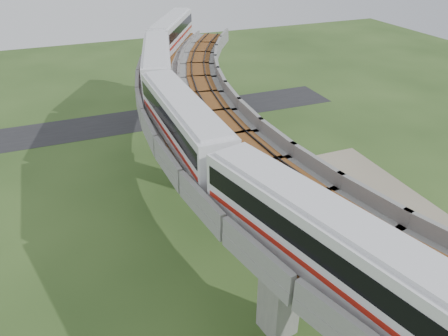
% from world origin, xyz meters
% --- Properties ---
extents(ground, '(160.00, 160.00, 0.00)m').
position_xyz_m(ground, '(0.00, 0.00, 0.00)').
color(ground, '#2C471C').
rests_on(ground, ground).
extents(dirt_lot, '(18.00, 26.00, 0.04)m').
position_xyz_m(dirt_lot, '(14.00, -2.00, 0.02)').
color(dirt_lot, gray).
rests_on(dirt_lot, ground).
extents(asphalt_road, '(60.00, 8.00, 0.03)m').
position_xyz_m(asphalt_road, '(0.00, 30.00, 0.01)').
color(asphalt_road, '#232326').
rests_on(asphalt_road, ground).
extents(viaduct, '(19.58, 73.98, 11.40)m').
position_xyz_m(viaduct, '(3.84, 0.00, 9.05)').
color(viaduct, '#99968E').
rests_on(viaduct, ground).
extents(metro_train, '(13.79, 60.94, 3.64)m').
position_xyz_m(metro_train, '(0.71, 6.60, 12.31)').
color(metro_train, silver).
rests_on(metro_train, ground).
extents(fence, '(3.87, 38.73, 1.50)m').
position_xyz_m(fence, '(9.75, 0.00, 0.75)').
color(fence, '#2D382D').
rests_on(fence, ground).
extents(tree_0, '(1.88, 1.88, 3.08)m').
position_xyz_m(tree_0, '(10.67, 21.73, 2.27)').
color(tree_0, '#382314').
rests_on(tree_0, ground).
extents(tree_1, '(2.60, 2.60, 3.08)m').
position_xyz_m(tree_1, '(9.06, 17.08, 1.97)').
color(tree_1, '#382314').
rests_on(tree_1, ground).
extents(tree_2, '(3.17, 3.17, 3.56)m').
position_xyz_m(tree_2, '(7.24, 8.56, 2.21)').
color(tree_2, '#382314').
rests_on(tree_2, ground).
extents(tree_3, '(2.10, 2.10, 3.06)m').
position_xyz_m(tree_3, '(7.05, 1.46, 2.16)').
color(tree_3, '#382314').
rests_on(tree_3, ground).
extents(tree_4, '(2.70, 2.70, 3.72)m').
position_xyz_m(tree_4, '(6.15, -5.92, 2.57)').
color(tree_4, '#382314').
rests_on(tree_4, ground).
extents(tree_5, '(2.62, 2.62, 2.86)m').
position_xyz_m(tree_5, '(8.16, -10.33, 1.75)').
color(tree_5, '#382314').
rests_on(tree_5, ground).
extents(car_white, '(2.69, 3.31, 1.06)m').
position_xyz_m(car_white, '(12.22, -6.44, 0.57)').
color(car_white, white).
rests_on(car_white, dirt_lot).
extents(car_red, '(3.46, 2.10, 1.08)m').
position_xyz_m(car_red, '(15.42, 1.33, 0.58)').
color(car_red, '#A2110F').
rests_on(car_red, dirt_lot).
extents(car_dark, '(4.74, 3.38, 1.27)m').
position_xyz_m(car_dark, '(12.39, -0.29, 0.68)').
color(car_dark, black).
rests_on(car_dark, dirt_lot).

